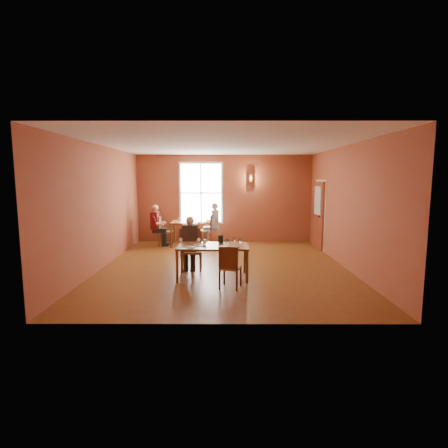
{
  "coord_description": "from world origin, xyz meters",
  "views": [
    {
      "loc": [
        0.03,
        -8.55,
        2.19
      ],
      "look_at": [
        0.0,
        0.2,
        1.05
      ],
      "focal_mm": 28.0,
      "sensor_mm": 36.0,
      "label": 1
    }
  ],
  "objects_px": {
    "chair_empty": "(230,267)",
    "second_table": "(185,233)",
    "main_table": "(213,261)",
    "chair_diner_main": "(193,251)",
    "chair_diner_white": "(205,230)",
    "diner_main": "(193,245)",
    "diner_white": "(206,225)",
    "chair_diner_maroon": "(166,231)",
    "diner_maroon": "(165,226)"
  },
  "relations": [
    {
      "from": "chair_diner_white",
      "to": "diner_white",
      "type": "distance_m",
      "value": 0.17
    },
    {
      "from": "chair_diner_white",
      "to": "chair_diner_maroon",
      "type": "bearing_deg",
      "value": 90.0
    },
    {
      "from": "chair_diner_main",
      "to": "chair_diner_white",
      "type": "relative_size",
      "value": 0.92
    },
    {
      "from": "diner_maroon",
      "to": "second_table",
      "type": "bearing_deg",
      "value": 90.0
    },
    {
      "from": "chair_empty",
      "to": "diner_maroon",
      "type": "bearing_deg",
      "value": 129.72
    },
    {
      "from": "diner_main",
      "to": "chair_diner_white",
      "type": "height_order",
      "value": "diner_main"
    },
    {
      "from": "chair_empty",
      "to": "main_table",
      "type": "bearing_deg",
      "value": 132.41
    },
    {
      "from": "second_table",
      "to": "diner_maroon",
      "type": "height_order",
      "value": "diner_maroon"
    },
    {
      "from": "diner_main",
      "to": "second_table",
      "type": "distance_m",
      "value": 3.24
    },
    {
      "from": "chair_diner_maroon",
      "to": "second_table",
      "type": "bearing_deg",
      "value": 90.0
    },
    {
      "from": "chair_diner_white",
      "to": "diner_maroon",
      "type": "bearing_deg",
      "value": 90.0
    },
    {
      "from": "chair_diner_maroon",
      "to": "diner_maroon",
      "type": "height_order",
      "value": "diner_maroon"
    },
    {
      "from": "main_table",
      "to": "chair_diner_white",
      "type": "xyz_separation_m",
      "value": [
        -0.39,
        3.81,
        0.14
      ]
    },
    {
      "from": "diner_main",
      "to": "chair_diner_white",
      "type": "distance_m",
      "value": 3.19
    },
    {
      "from": "diner_main",
      "to": "main_table",
      "type": "bearing_deg",
      "value": 128.88
    },
    {
      "from": "chair_diner_maroon",
      "to": "diner_maroon",
      "type": "distance_m",
      "value": 0.18
    },
    {
      "from": "diner_white",
      "to": "diner_maroon",
      "type": "height_order",
      "value": "diner_white"
    },
    {
      "from": "main_table",
      "to": "chair_diner_maroon",
      "type": "xyz_separation_m",
      "value": [
        -1.69,
        3.81,
        0.11
      ]
    },
    {
      "from": "diner_main",
      "to": "diner_white",
      "type": "relative_size",
      "value": 0.91
    },
    {
      "from": "chair_diner_white",
      "to": "diner_main",
      "type": "bearing_deg",
      "value": 178.04
    },
    {
      "from": "chair_diner_main",
      "to": "diner_main",
      "type": "distance_m",
      "value": 0.16
    },
    {
      "from": "main_table",
      "to": "diner_white",
      "type": "height_order",
      "value": "diner_white"
    },
    {
      "from": "chair_diner_maroon",
      "to": "diner_white",
      "type": "bearing_deg",
      "value": 90.0
    },
    {
      "from": "chair_diner_white",
      "to": "diner_white",
      "type": "bearing_deg",
      "value": -90.0
    },
    {
      "from": "chair_diner_main",
      "to": "second_table",
      "type": "xyz_separation_m",
      "value": [
        -0.54,
        3.16,
        -0.07
      ]
    },
    {
      "from": "chair_diner_white",
      "to": "diner_white",
      "type": "height_order",
      "value": "diner_white"
    },
    {
      "from": "diner_main",
      "to": "diner_maroon",
      "type": "bearing_deg",
      "value": -69.04
    },
    {
      "from": "chair_empty",
      "to": "second_table",
      "type": "height_order",
      "value": "chair_empty"
    },
    {
      "from": "second_table",
      "to": "main_table",
      "type": "bearing_deg",
      "value": -74.71
    },
    {
      "from": "second_table",
      "to": "chair_empty",
      "type": "bearing_deg",
      "value": -72.6
    },
    {
      "from": "diner_main",
      "to": "diner_maroon",
      "type": "distance_m",
      "value": 3.41
    },
    {
      "from": "chair_diner_main",
      "to": "chair_diner_white",
      "type": "distance_m",
      "value": 3.16
    },
    {
      "from": "chair_diner_main",
      "to": "diner_maroon",
      "type": "bearing_deg",
      "value": -68.86
    },
    {
      "from": "diner_maroon",
      "to": "diner_white",
      "type": "bearing_deg",
      "value": 90.0
    },
    {
      "from": "diner_main",
      "to": "chair_diner_white",
      "type": "relative_size",
      "value": 1.22
    },
    {
      "from": "main_table",
      "to": "diner_maroon",
      "type": "xyz_separation_m",
      "value": [
        -1.72,
        3.81,
        0.29
      ]
    },
    {
      "from": "chair_empty",
      "to": "diner_white",
      "type": "distance_m",
      "value": 4.6
    },
    {
      "from": "diner_white",
      "to": "chair_diner_maroon",
      "type": "xyz_separation_m",
      "value": [
        -1.33,
        0.0,
        -0.2
      ]
    },
    {
      "from": "diner_white",
      "to": "chair_empty",
      "type": "bearing_deg",
      "value": -170.71
    },
    {
      "from": "chair_diner_main",
      "to": "chair_empty",
      "type": "bearing_deg",
      "value": 122.54
    },
    {
      "from": "main_table",
      "to": "chair_diner_maroon",
      "type": "relative_size",
      "value": 1.63
    },
    {
      "from": "main_table",
      "to": "chair_diner_main",
      "type": "relative_size",
      "value": 1.68
    },
    {
      "from": "chair_diner_white",
      "to": "chair_diner_maroon",
      "type": "xyz_separation_m",
      "value": [
        -1.3,
        0.0,
        -0.03
      ]
    },
    {
      "from": "diner_main",
      "to": "chair_empty",
      "type": "xyz_separation_m",
      "value": [
        0.88,
        -1.35,
        -0.18
      ]
    },
    {
      "from": "chair_empty",
      "to": "second_table",
      "type": "xyz_separation_m",
      "value": [
        -1.42,
        4.54,
        -0.04
      ]
    },
    {
      "from": "main_table",
      "to": "chair_diner_white",
      "type": "distance_m",
      "value": 3.83
    },
    {
      "from": "diner_main",
      "to": "chair_empty",
      "type": "bearing_deg",
      "value": 123.11
    },
    {
      "from": "chair_diner_main",
      "to": "chair_diner_white",
      "type": "height_order",
      "value": "chair_diner_white"
    },
    {
      "from": "diner_maroon",
      "to": "chair_diner_main",
      "type": "bearing_deg",
      "value": 21.14
    },
    {
      "from": "diner_main",
      "to": "chair_diner_maroon",
      "type": "height_order",
      "value": "diner_main"
    }
  ]
}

